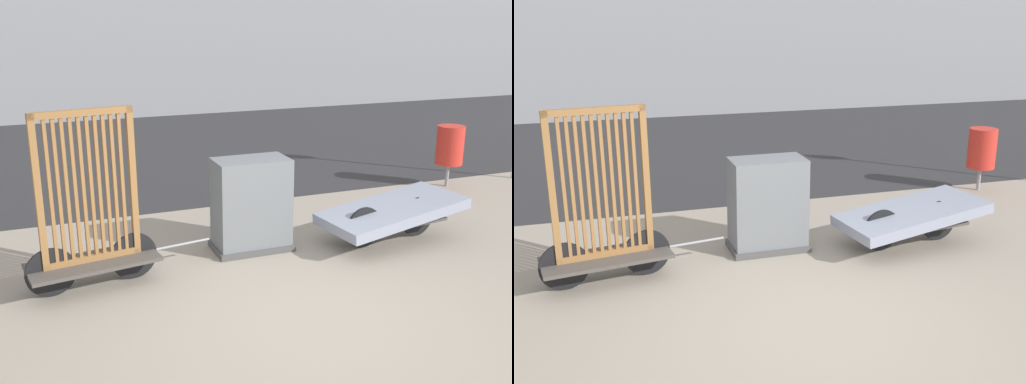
{
  "view_description": "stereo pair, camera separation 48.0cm",
  "coord_description": "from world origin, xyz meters",
  "views": [
    {
      "loc": [
        -2.42,
        -4.75,
        2.92
      ],
      "look_at": [
        0.0,
        1.55,
        0.89
      ],
      "focal_mm": 42.0,
      "sensor_mm": 36.0,
      "label": 1
    },
    {
      "loc": [
        -1.96,
        -4.9,
        2.92
      ],
      "look_at": [
        0.0,
        1.55,
        0.89
      ],
      "focal_mm": 42.0,
      "sensor_mm": 36.0,
      "label": 2
    }
  ],
  "objects": [
    {
      "name": "trash_bin",
      "position": [
        4.31,
        3.46,
        0.73
      ],
      "size": [
        0.46,
        0.46,
        1.06
      ],
      "color": "gray",
      "rests_on": "ground_plane"
    },
    {
      "name": "ground_plane",
      "position": [
        0.0,
        0.0,
        0.0
      ],
      "size": [
        60.0,
        60.0,
        0.0
      ],
      "primitive_type": "plane",
      "color": "gray"
    },
    {
      "name": "road_strip",
      "position": [
        0.0,
        8.14,
        0.0
      ],
      "size": [
        56.0,
        8.65,
        0.01
      ],
      "color": "#2D2D30",
      "rests_on": "ground_plane"
    },
    {
      "name": "utility_cabinet",
      "position": [
        0.1,
        1.98,
        0.55
      ],
      "size": [
        0.99,
        0.59,
        1.19
      ],
      "color": "#4C4C4C",
      "rests_on": "ground_plane"
    },
    {
      "name": "bike_cart_with_mattress",
      "position": [
        1.91,
        1.55,
        0.4
      ],
      "size": [
        2.39,
        1.17,
        0.59
      ],
      "rotation": [
        0.0,
        0.0,
        0.13
      ],
      "color": "#4C4742",
      "rests_on": "ground_plane"
    },
    {
      "name": "bike_cart_with_bedframe",
      "position": [
        -1.91,
        1.56,
        0.71
      ],
      "size": [
        2.13,
        0.82,
        1.98
      ],
      "rotation": [
        0.0,
        0.0,
        0.16
      ],
      "color": "#4C4742",
      "rests_on": "ground_plane"
    }
  ]
}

